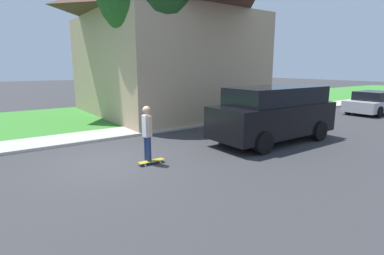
% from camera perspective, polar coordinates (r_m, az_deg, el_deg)
% --- Properties ---
extents(ground_plane, '(120.00, 120.00, 0.00)m').
position_cam_1_polar(ground_plane, '(9.32, -15.15, -6.44)').
color(ground_plane, '#333335').
extents(lawn, '(10.00, 80.00, 0.08)m').
position_cam_1_polar(lawn, '(18.88, -6.65, 3.00)').
color(lawn, '#387F2D').
rests_on(lawn, ground_plane).
extents(sidewalk, '(1.80, 80.00, 0.10)m').
position_cam_1_polar(sidewalk, '(15.22, 1.40, 1.07)').
color(sidewalk, '#ADA89E').
rests_on(sidewalk, ground_plane).
extents(house, '(10.57, 9.04, 8.21)m').
position_cam_1_polar(house, '(18.69, -5.40, 16.17)').
color(house, tan).
rests_on(house, lawn).
extents(suv_parked, '(2.12, 5.12, 2.07)m').
position_cam_1_polar(suv_parked, '(11.69, 15.41, 2.71)').
color(suv_parked, black).
rests_on(suv_parked, ground_plane).
extents(car_down_street, '(1.95, 4.06, 1.35)m').
position_cam_1_polar(car_down_street, '(21.30, 31.26, 4.04)').
color(car_down_street, '#B7B7BC').
rests_on(car_down_street, ground_plane).
extents(skateboarder, '(0.41, 0.23, 1.71)m').
position_cam_1_polar(skateboarder, '(8.73, -8.55, -0.88)').
color(skateboarder, navy).
rests_on(skateboarder, ground_plane).
extents(skateboard, '(0.23, 0.80, 0.10)m').
position_cam_1_polar(skateboard, '(8.92, -7.74, -6.38)').
color(skateboard, '#A89323').
rests_on(skateboard, ground_plane).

